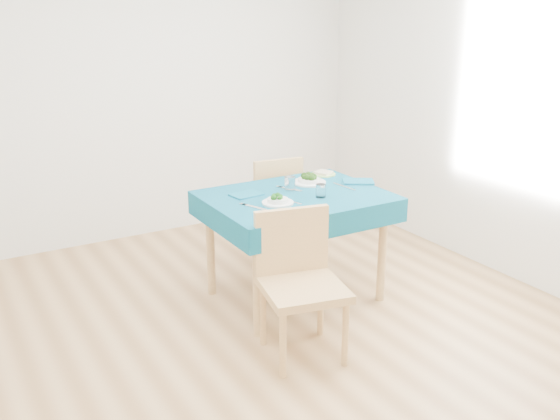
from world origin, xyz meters
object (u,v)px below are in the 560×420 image
chair_far (270,196)px  chair_near (304,266)px  table (295,247)px  bowl_near (278,199)px  bowl_far (309,178)px  side_plate (323,174)px

chair_far → chair_near: bearing=74.2°
table → bowl_near: bowl_near is taller
table → chair_far: size_ratio=1.18×
bowl_far → table: bearing=-140.0°
chair_far → bowl_far: (-0.00, -0.59, 0.29)m
chair_far → table: bearing=79.8°
chair_far → bowl_near: 1.03m
chair_far → side_plate: bearing=122.7°
table → chair_near: (-0.37, -0.68, 0.19)m
chair_near → table: bearing=73.6°
chair_near → bowl_near: bearing=86.0°
bowl_far → side_plate: (0.22, 0.14, -0.03)m
chair_far → bowl_near: size_ratio=4.91×
chair_far → bowl_near: bearing=70.3°
bowl_near → side_plate: 0.80m
table → chair_far: bearing=73.1°
chair_far → bowl_far: size_ratio=4.14×
chair_near → chair_far: chair_near is taller
table → chair_near: 0.80m
table → chair_near: bearing=-118.5°
table → bowl_near: (-0.20, -0.11, 0.41)m
table → bowl_near: 0.47m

